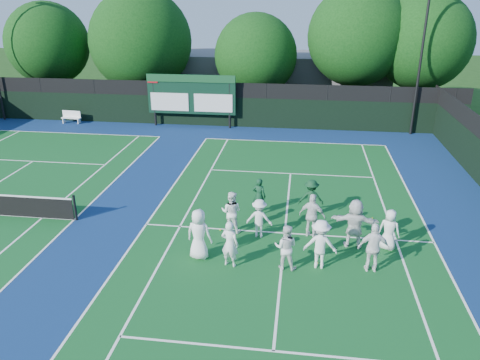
# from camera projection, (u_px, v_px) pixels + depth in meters

# --- Properties ---
(ground) EXTENTS (120.00, 120.00, 0.00)m
(ground) POSITION_uv_depth(u_px,v_px,m) (284.00, 246.00, 16.95)
(ground) COLOR #16390F
(ground) RESTS_ON ground
(court_apron) EXTENTS (34.00, 32.00, 0.01)m
(court_apron) POSITION_uv_depth(u_px,v_px,m) (134.00, 224.00, 18.61)
(court_apron) COLOR navy
(court_apron) RESTS_ON ground
(near_court) EXTENTS (11.05, 23.85, 0.01)m
(near_court) POSITION_uv_depth(u_px,v_px,m) (285.00, 233.00, 17.86)
(near_court) COLOR #10511F
(near_court) RESTS_ON ground
(back_fence) EXTENTS (34.00, 0.08, 3.00)m
(back_fence) POSITION_uv_depth(u_px,v_px,m) (207.00, 106.00, 31.91)
(back_fence) COLOR black
(back_fence) RESTS_ON ground
(scoreboard) EXTENTS (6.00, 0.21, 3.55)m
(scoreboard) POSITION_uv_depth(u_px,v_px,m) (191.00, 95.00, 31.34)
(scoreboard) COLOR black
(scoreboard) RESTS_ON ground
(clubhouse) EXTENTS (18.00, 6.00, 4.00)m
(clubhouse) POSITION_uv_depth(u_px,v_px,m) (274.00, 78.00, 38.53)
(clubhouse) COLOR slate
(clubhouse) RESTS_ON ground
(light_pole_right) EXTENTS (1.20, 0.30, 10.12)m
(light_pole_right) POSITION_uv_depth(u_px,v_px,m) (424.00, 33.00, 28.12)
(light_pole_right) COLOR black
(light_pole_right) RESTS_ON ground
(bench) EXTENTS (1.42, 0.51, 0.88)m
(bench) POSITION_uv_depth(u_px,v_px,m) (71.00, 117.00, 32.85)
(bench) COLOR white
(bench) RESTS_ON ground
(tree_a) EXTENTS (6.16, 6.16, 8.06)m
(tree_a) POSITION_uv_depth(u_px,v_px,m) (50.00, 46.00, 35.50)
(tree_a) COLOR black
(tree_a) RESTS_ON ground
(tree_b) EXTENTS (7.49, 7.49, 9.00)m
(tree_b) POSITION_uv_depth(u_px,v_px,m) (143.00, 44.00, 34.50)
(tree_b) COLOR black
(tree_b) RESTS_ON ground
(tree_c) EXTENTS (5.93, 5.93, 7.35)m
(tree_c) POSITION_uv_depth(u_px,v_px,m) (258.00, 57.00, 33.75)
(tree_c) COLOR black
(tree_c) RESTS_ON ground
(tree_d) EXTENTS (6.84, 6.84, 9.20)m
(tree_d) POSITION_uv_depth(u_px,v_px,m) (359.00, 39.00, 32.36)
(tree_d) COLOR black
(tree_d) RESTS_ON ground
(tree_e) EXTENTS (6.57, 6.57, 8.77)m
(tree_e) POSITION_uv_depth(u_px,v_px,m) (425.00, 44.00, 31.92)
(tree_e) COLOR black
(tree_e) RESTS_ON ground
(tennis_ball_0) EXTENTS (0.07, 0.07, 0.07)m
(tennis_ball_0) POSITION_uv_depth(u_px,v_px,m) (220.00, 230.00, 18.06)
(tennis_ball_0) COLOR #C6D118
(tennis_ball_0) RESTS_ON ground
(tennis_ball_1) EXTENTS (0.07, 0.07, 0.07)m
(tennis_ball_1) POSITION_uv_depth(u_px,v_px,m) (372.00, 218.00, 18.99)
(tennis_ball_1) COLOR #C6D118
(tennis_ball_1) RESTS_ON ground
(tennis_ball_3) EXTENTS (0.07, 0.07, 0.07)m
(tennis_ball_3) POSITION_uv_depth(u_px,v_px,m) (235.00, 219.00, 18.92)
(tennis_ball_3) COLOR #C6D118
(tennis_ball_3) RESTS_ON ground
(tennis_ball_5) EXTENTS (0.07, 0.07, 0.07)m
(tennis_ball_5) POSITION_uv_depth(u_px,v_px,m) (317.00, 263.00, 15.84)
(tennis_ball_5) COLOR #C6D118
(tennis_ball_5) RESTS_ON ground
(player_front_0) EXTENTS (0.98, 0.73, 1.82)m
(player_front_0) POSITION_uv_depth(u_px,v_px,m) (199.00, 234.00, 15.91)
(player_front_0) COLOR white
(player_front_0) RESTS_ON ground
(player_front_1) EXTENTS (0.68, 0.53, 1.65)m
(player_front_1) POSITION_uv_depth(u_px,v_px,m) (230.00, 244.00, 15.46)
(player_front_1) COLOR white
(player_front_1) RESTS_ON ground
(player_front_2) EXTENTS (0.83, 0.68, 1.58)m
(player_front_2) POSITION_uv_depth(u_px,v_px,m) (286.00, 247.00, 15.34)
(player_front_2) COLOR white
(player_front_2) RESTS_ON ground
(player_front_3) EXTENTS (1.15, 0.71, 1.73)m
(player_front_3) POSITION_uv_depth(u_px,v_px,m) (320.00, 244.00, 15.37)
(player_front_3) COLOR white
(player_front_3) RESTS_ON ground
(player_front_4) EXTENTS (1.03, 0.45, 1.73)m
(player_front_4) POSITION_uv_depth(u_px,v_px,m) (374.00, 248.00, 15.15)
(player_front_4) COLOR white
(player_front_4) RESTS_ON ground
(player_back_0) EXTENTS (0.88, 0.73, 1.65)m
(player_back_0) POSITION_uv_depth(u_px,v_px,m) (231.00, 212.00, 17.73)
(player_back_0) COLOR white
(player_back_0) RESTS_ON ground
(player_back_1) EXTENTS (1.02, 0.64, 1.51)m
(player_back_1) POSITION_uv_depth(u_px,v_px,m) (259.00, 218.00, 17.37)
(player_back_1) COLOR white
(player_back_1) RESTS_ON ground
(player_back_2) EXTENTS (1.08, 0.69, 1.72)m
(player_back_2) POSITION_uv_depth(u_px,v_px,m) (312.00, 216.00, 17.35)
(player_back_2) COLOR silver
(player_back_2) RESTS_ON ground
(player_back_3) EXTENTS (1.75, 0.71, 1.84)m
(player_back_3) POSITION_uv_depth(u_px,v_px,m) (355.00, 223.00, 16.64)
(player_back_3) COLOR silver
(player_back_3) RESTS_ON ground
(player_back_4) EXTENTS (0.87, 0.74, 1.52)m
(player_back_4) POSITION_uv_depth(u_px,v_px,m) (389.00, 230.00, 16.53)
(player_back_4) COLOR white
(player_back_4) RESTS_ON ground
(coach_left) EXTENTS (0.65, 0.52, 1.56)m
(coach_left) POSITION_uv_depth(u_px,v_px,m) (259.00, 196.00, 19.22)
(coach_left) COLOR #0F3920
(coach_left) RESTS_ON ground
(coach_right) EXTENTS (1.06, 0.64, 1.59)m
(coach_right) POSITION_uv_depth(u_px,v_px,m) (311.00, 198.00, 18.98)
(coach_right) COLOR #0F371C
(coach_right) RESTS_ON ground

